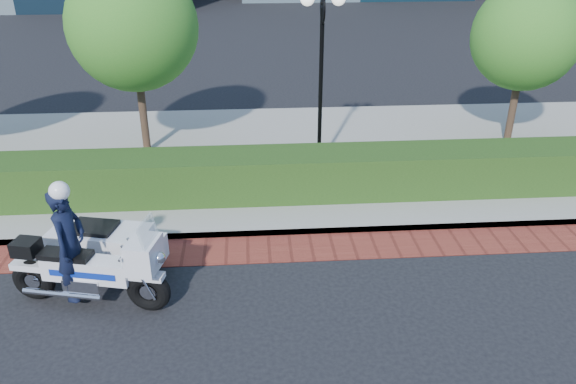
{
  "coord_description": "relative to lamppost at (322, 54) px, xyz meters",
  "views": [
    {
      "loc": [
        -0.72,
        -7.84,
        5.82
      ],
      "look_at": [
        -0.02,
        1.97,
        1.0
      ],
      "focal_mm": 35.0,
      "sensor_mm": 36.0,
      "label": 1
    }
  ],
  "objects": [
    {
      "name": "hedge_main",
      "position": [
        -1.0,
        -1.6,
        -2.31
      ],
      "size": [
        18.0,
        1.2,
        1.0
      ],
      "primitive_type": "cube",
      "color": "black",
      "rests_on": "sidewalk"
    },
    {
      "name": "tree_c",
      "position": [
        5.5,
        1.3,
        0.09
      ],
      "size": [
        2.8,
        2.8,
        4.3
      ],
      "color": "#332319",
      "rests_on": "sidewalk"
    },
    {
      "name": "ground",
      "position": [
        -1.0,
        -5.2,
        -2.96
      ],
      "size": [
        120.0,
        120.0,
        0.0
      ],
      "primitive_type": "plane",
      "color": "black",
      "rests_on": "ground"
    },
    {
      "name": "tree_b",
      "position": [
        -4.5,
        1.3,
        0.48
      ],
      "size": [
        3.2,
        3.2,
        4.89
      ],
      "color": "#332319",
      "rests_on": "sidewalk"
    },
    {
      "name": "brick_strip",
      "position": [
        -1.0,
        -3.7,
        -2.95
      ],
      "size": [
        60.0,
        1.0,
        0.01
      ],
      "primitive_type": "cube",
      "color": "maroon",
      "rests_on": "ground"
    },
    {
      "name": "police_motorcycle",
      "position": [
        -4.45,
        -4.79,
        -2.19
      ],
      "size": [
        2.74,
        2.26,
        2.24
      ],
      "rotation": [
        0.0,
        0.0,
        -0.23
      ],
      "color": "black",
      "rests_on": "ground"
    },
    {
      "name": "lamppost",
      "position": [
        0.0,
        0.0,
        0.0
      ],
      "size": [
        1.02,
        0.7,
        4.21
      ],
      "color": "black",
      "rests_on": "sidewalk"
    },
    {
      "name": "sidewalk",
      "position": [
        -1.0,
        0.8,
        -2.88
      ],
      "size": [
        60.0,
        8.0,
        0.15
      ],
      "primitive_type": "cube",
      "color": "gray",
      "rests_on": "ground"
    }
  ]
}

